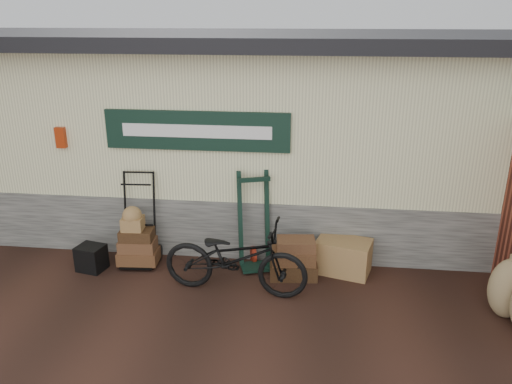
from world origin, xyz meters
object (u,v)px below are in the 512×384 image
suitcase_stack (294,258)px  black_trunk (91,258)px  porter_trolley (139,218)px  green_barrow (254,221)px  wicker_hamper (343,256)px  bicycle (235,254)px

suitcase_stack → black_trunk: 2.89m
porter_trolley → suitcase_stack: porter_trolley is taller
green_barrow → wicker_hamper: size_ratio=1.90×
porter_trolley → bicycle: bearing=-28.5°
black_trunk → bicycle: (2.15, -0.36, 0.37)m
black_trunk → green_barrow: bearing=9.9°
wicker_hamper → bicycle: 1.63m
porter_trolley → bicycle: size_ratio=0.72×
suitcase_stack → wicker_hamper: bearing=17.3°
black_trunk → wicker_hamper: bearing=5.8°
porter_trolley → wicker_hamper: porter_trolley is taller
bicycle → suitcase_stack: bearing=-50.1°
wicker_hamper → bicycle: bearing=-153.3°
porter_trolley → wicker_hamper: bearing=-3.5°
suitcase_stack → black_trunk: suitcase_stack is taller
black_trunk → porter_trolley: bearing=28.7°
suitcase_stack → porter_trolley: bearing=175.1°
green_barrow → wicker_hamper: bearing=-19.7°
porter_trolley → wicker_hamper: 2.99m
suitcase_stack → bicycle: 0.93m
green_barrow → bicycle: 0.79m
green_barrow → suitcase_stack: bearing=-41.7°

